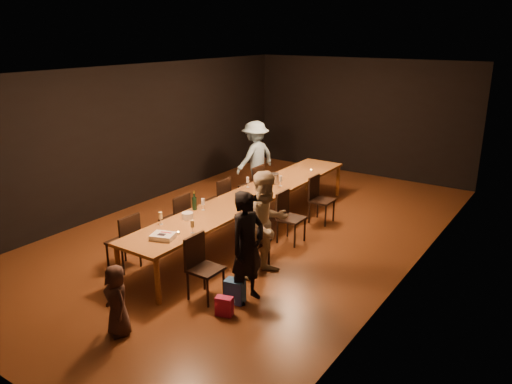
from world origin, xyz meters
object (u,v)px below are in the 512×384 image
Objects in this scene: man_blue at (255,157)px; chair_right_0 at (205,269)px; woman_tan at (266,224)px; birthday_cake at (163,236)px; chair_left_1 at (175,219)px; woman_birthday at (247,247)px; table at (252,197)px; chair_right_2 at (291,218)px; chair_right_1 at (253,240)px; champagne_bottle at (194,200)px; ice_bucket at (274,178)px; chair_left_0 at (123,241)px; chair_left_2 at (217,201)px; chair_right_3 at (322,200)px; chair_left_3 at (251,186)px; child at (117,300)px; plate_stack at (188,216)px.

chair_right_0 is at bearing 36.84° from man_blue.
woman_tan is 1.56m from birthday_cake.
woman_birthday reaches higher than chair_left_1.
table is 3.71× the size of woman_birthday.
man_blue is (-2.19, 2.07, 0.38)m from chair_right_2.
chair_right_1 reaches higher than birthday_cake.
woman_tan is at bearing -2.46° from champagne_bottle.
chair_right_2 is 1.27m from ice_bucket.
chair_right_0 is 1.00× the size of chair_left_0.
chair_left_1 and chair_left_2 have the same top height.
chair_left_1 reaches higher than table.
woman_birthday is at bearing 8.85° from chair_right_3.
chair_right_2 is 2.57m from birthday_cake.
chair_right_3 is 2.38m from man_blue.
man_blue is 3.45m from champagne_bottle.
chair_right_3 is 1.00× the size of chair_left_3.
chair_left_0 is 1.00m from birthday_cake.
chair_left_2 is (0.00, 1.20, 0.00)m from chair_left_1.
chair_right_3 is at bearing 18.12° from woman_birthday.
chair_right_2 reaches higher than birthday_cake.
chair_right_2 is at bearing 105.15° from child.
chair_left_3 is 3.99m from woman_birthday.
chair_left_3 is 5.00× the size of plate_stack.
champagne_bottle is at bearing -93.19° from chair_left_1.
chair_right_0 is 0.69m from woman_birthday.
chair_left_3 is at bearing 43.12° from woman_birthday.
champagne_bottle is (-0.84, 2.46, 0.45)m from child.
chair_left_2 is at bearing -134.69° from ice_bucket.
table is 6.42× the size of child.
chair_left_0 is 0.55× the size of man_blue.
chair_right_3 and chair_left_2 have the same top height.
woman_birthday is 4.06× the size of birthday_cake.
chair_left_1 is (-0.85, -1.20, -0.24)m from table.
woman_tan is at bearing 47.26° from man_blue.
chair_right_3 is at bearing -54.78° from chair_left_2.
woman_birthday reaches higher than chair_left_0.
birthday_cake is 0.85m from plate_stack.
plate_stack is (-1.01, -0.42, 0.34)m from chair_right_1.
chair_left_0 is 2.34× the size of birthday_cake.
plate_stack is (0.69, 0.78, 0.34)m from chair_left_0.
ice_bucket is at bearing -14.21° from chair_left_0.
child is at bearing -175.81° from woman_tan.
chair_left_0 is at bearing -113.34° from champagne_bottle.
chair_right_2 is 1.00× the size of chair_right_3.
woman_tan reaches higher than birthday_cake.
man_blue is at bearing 88.89° from birthday_cake.
chair_left_1 is at bearing -125.31° from table.
table is 15.06× the size of birthday_cake.
plate_stack is (-1.01, -2.82, 0.34)m from chair_right_3.
woman_birthday is 1.92m from champagne_bottle.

